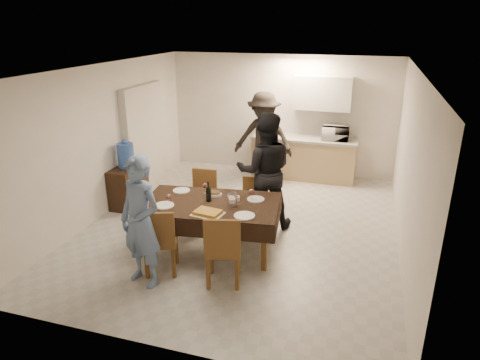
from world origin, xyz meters
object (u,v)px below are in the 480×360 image
object	(u,v)px
person_near	(141,222)
person_kitchen	(263,138)
person_far	(265,171)
dining_table	(211,205)
water_pitcher	(232,200)
water_jug	(126,155)
console	(129,186)
savoury_tart	(208,213)
microwave	(336,133)
wine_bottle	(208,191)

from	to	relation	value
person_near	person_kitchen	world-z (taller)	person_kitchen
person_far	dining_table	bearing A→B (deg)	46.12
water_pitcher	person_kitchen	xyz separation A→B (m)	(-0.33, 3.17, 0.08)
person_near	water_jug	bearing A→B (deg)	141.85
console	water_jug	size ratio (longest dim) A/B	1.82
water_jug	savoury_tart	xyz separation A→B (m)	(2.16, -1.52, -0.18)
console	microwave	size ratio (longest dim) A/B	1.51
water_pitcher	person_kitchen	bearing A→B (deg)	95.99
savoury_tart	water_jug	bearing A→B (deg)	144.97
dining_table	person_near	distance (m)	1.19
water_pitcher	person_far	bearing A→B (deg)	79.70
water_pitcher	savoury_tart	xyz separation A→B (m)	(-0.25, -0.33, -0.08)
water_pitcher	person_far	size ratio (longest dim) A/B	0.11
wine_bottle	person_far	world-z (taller)	person_far
savoury_tart	person_kitchen	size ratio (longest dim) A/B	0.21
person_near	person_far	bearing A→B (deg)	79.52
water_jug	person_far	distance (m)	2.61
water_pitcher	person_kitchen	size ratio (longest dim) A/B	0.11
wine_bottle	person_kitchen	size ratio (longest dim) A/B	0.16
dining_table	person_near	world-z (taller)	person_near
console	person_kitchen	xyz separation A→B (m)	(2.08, 1.98, 0.58)
microwave	person_far	xyz separation A→B (m)	(-0.91, -2.52, -0.09)
water_jug	microwave	distance (m)	4.28
microwave	person_near	size ratio (longest dim) A/B	0.31
dining_table	wine_bottle	distance (m)	0.20
water_pitcher	savoury_tart	bearing A→B (deg)	-127.15
console	microwave	bearing A→B (deg)	34.63
wine_bottle	savoury_tart	size ratio (longest dim) A/B	0.76
console	person_near	xyz separation A→B (m)	(1.51, -2.19, 0.50)
dining_table	savoury_tart	distance (m)	0.40
console	microwave	xyz separation A→B (m)	(3.52, 2.43, 0.68)
person_near	person_far	size ratio (longest dim) A/B	0.91
wine_bottle	water_pitcher	size ratio (longest dim) A/B	1.47
wine_bottle	savoury_tart	xyz separation A→B (m)	(0.15, -0.43, -0.13)
dining_table	console	world-z (taller)	dining_table
dining_table	person_kitchen	distance (m)	3.12
water_jug	water_pitcher	size ratio (longest dim) A/B	2.11
person_near	person_far	distance (m)	2.37
savoury_tart	person_kitchen	xyz separation A→B (m)	(-0.08, 3.50, 0.16)
water_pitcher	microwave	distance (m)	3.79
wine_bottle	person_far	size ratio (longest dim) A/B	0.16
person_far	person_kitchen	xyz separation A→B (m)	(-0.53, 2.07, -0.01)
person_kitchen	person_near	bearing A→B (deg)	-97.76
wine_bottle	person_near	bearing A→B (deg)	-114.44
water_pitcher	person_far	world-z (taller)	person_far
console	dining_table	bearing A→B (deg)	-28.84
dining_table	console	size ratio (longest dim) A/B	2.60
wine_bottle	water_pitcher	xyz separation A→B (m)	(0.40, -0.10, -0.05)
dining_table	microwave	distance (m)	3.87
water_pitcher	savoury_tart	world-z (taller)	water_pitcher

